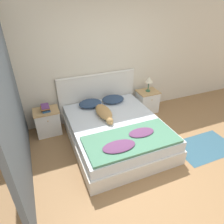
{
  "coord_description": "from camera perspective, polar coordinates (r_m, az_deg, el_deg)",
  "views": [
    {
      "loc": [
        -1.38,
        -1.89,
        2.56
      ],
      "look_at": [
        -0.09,
        1.21,
        0.57
      ],
      "focal_mm": 32.0,
      "sensor_mm": 36.0,
      "label": 1
    }
  ],
  "objects": [
    {
      "name": "pillow_left",
      "position": [
        4.33,
        -6.21,
        2.46
      ],
      "size": [
        0.5,
        0.4,
        0.12
      ],
      "color": "navy",
      "rests_on": "bed"
    },
    {
      "name": "pillow_right",
      "position": [
        4.48,
        0.29,
        3.7
      ],
      "size": [
        0.5,
        0.4,
        0.12
      ],
      "color": "navy",
      "rests_on": "bed"
    },
    {
      "name": "dog",
      "position": [
        3.93,
        -2.27,
        -0.13
      ],
      "size": [
        0.27,
        0.81,
        0.17
      ],
      "color": "tan",
      "rests_on": "bed"
    },
    {
      "name": "bed",
      "position": [
        3.93,
        1.16,
        -5.69
      ],
      "size": [
        1.71,
        2.07,
        0.47
      ],
      "color": "silver",
      "rests_on": "ground_plane"
    },
    {
      "name": "nightstand_left",
      "position": [
        4.36,
        -17.88,
        -2.64
      ],
      "size": [
        0.5,
        0.4,
        0.55
      ],
      "color": "white",
      "rests_on": "ground_plane"
    },
    {
      "name": "rug",
      "position": [
        4.32,
        24.91,
        -9.03
      ],
      "size": [
        1.14,
        0.72,
        0.0
      ],
      "color": "#335B70",
      "rests_on": "ground_plane"
    },
    {
      "name": "book_stack",
      "position": [
        4.19,
        -18.53,
        1.08
      ],
      "size": [
        0.18,
        0.23,
        0.11
      ],
      "color": "#285689",
      "rests_on": "nightstand_left"
    },
    {
      "name": "table_lamp",
      "position": [
        4.8,
        10.53,
        8.93
      ],
      "size": [
        0.19,
        0.19,
        0.36
      ],
      "color": "#336B4C",
      "rests_on": "nightstand_right"
    },
    {
      "name": "ground_plane",
      "position": [
        3.47,
        9.51,
        -17.48
      ],
      "size": [
        16.0,
        16.0,
        0.0
      ],
      "primitive_type": "plane",
      "color": "#997047"
    },
    {
      "name": "wall_side_left",
      "position": [
        3.23,
        -26.91,
        3.73
      ],
      "size": [
        0.06,
        3.1,
        2.55
      ],
      "color": "slate",
      "rests_on": "ground_plane"
    },
    {
      "name": "headboard",
      "position": [
        4.61,
        -4.06,
        4.83
      ],
      "size": [
        1.79,
        0.06,
        1.07
      ],
      "color": "silver",
      "rests_on": "ground_plane"
    },
    {
      "name": "quilt",
      "position": [
        3.32,
        5.37,
        -7.92
      ],
      "size": [
        1.54,
        0.73,
        0.08
      ],
      "color": "#4C8466",
      "rests_on": "bed"
    },
    {
      "name": "wall_back",
      "position": [
        4.44,
        -3.57,
        13.78
      ],
      "size": [
        9.0,
        0.06,
        2.55
      ],
      "color": "beige",
      "rests_on": "ground_plane"
    },
    {
      "name": "nightstand_right",
      "position": [
        5.01,
        10.01,
        3.03
      ],
      "size": [
        0.5,
        0.4,
        0.55
      ],
      "color": "white",
      "rests_on": "ground_plane"
    }
  ]
}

